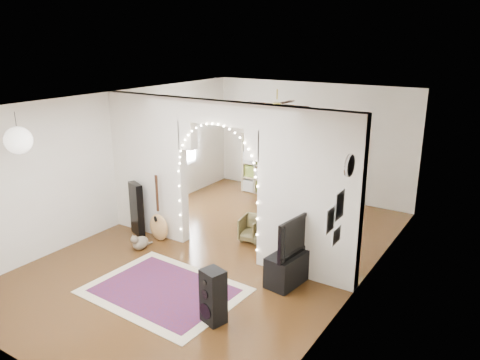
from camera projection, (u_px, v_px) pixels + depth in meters
The scene contains 25 objects.
floor at pixel (221, 251), 8.42m from camera, with size 7.50×7.50×0.00m, color black.
ceiling at pixel (219, 100), 7.63m from camera, with size 5.00×7.50×0.02m, color white.
wall_back at pixel (311, 140), 11.05m from camera, with size 5.00×0.02×2.70m, color silver.
wall_front at pixel (20, 266), 5.01m from camera, with size 5.00×0.02×2.70m, color silver.
wall_left at pixel (117, 160), 9.31m from camera, with size 0.02×7.50×2.70m, color silver.
wall_right at pixel (362, 207), 6.74m from camera, with size 0.02×7.50×2.70m, color silver.
divider_wall at pixel (220, 175), 8.00m from camera, with size 5.00×0.20×2.70m.
fairy_lights at pixel (216, 170), 7.86m from camera, with size 1.64×0.04×1.60m, color #FFEABF, non-canonical shape.
window at pixel (177, 137), 10.70m from camera, with size 0.04×1.20×1.40m, color white.
wall_clock at pixel (350, 166), 6.05m from camera, with size 0.31×0.31×0.03m, color white.
picture_frames at pixel (336, 218), 5.90m from camera, with size 0.02×0.50×0.70m, color white, non-canonical shape.
paper_lantern at pixel (18, 140), 6.81m from camera, with size 0.40×0.40×0.40m, color white.
ceiling_fan at pixel (277, 104), 9.33m from camera, with size 1.10×1.10×0.30m, color #AA9438, non-canonical shape.
area_rug at pixel (164, 290), 7.09m from camera, with size 2.25×1.70×0.02m, color maroon.
guitar_case at pixel (137, 209), 9.00m from camera, with size 0.40×0.13×1.04m, color black.
acoustic_guitar at pixel (158, 217), 8.73m from camera, with size 0.46×0.32×1.09m.
tabby_cat at pixel (140, 243), 8.44m from camera, with size 0.22×0.50×0.34m.
floor_speaker at pixel (213, 297), 6.22m from camera, with size 0.36×0.33×0.77m.
media_console at pixel (292, 265), 7.36m from camera, with size 0.40×1.00×0.50m, color black.
tv at pixel (293, 233), 7.19m from camera, with size 1.07×0.14×0.62m, color black.
bookcase at pixel (271, 165), 11.17m from camera, with size 1.46×0.37×1.50m, color beige.
dining_table at pixel (321, 172), 10.84m from camera, with size 1.28×0.93×0.76m.
flower_vase at pixel (321, 165), 10.79m from camera, with size 0.18×0.18×0.19m, color white.
dining_chair_left at pixel (254, 229), 8.80m from camera, with size 0.50×0.51×0.47m, color brown.
dining_chair_right at pixel (268, 232), 8.67m from camera, with size 0.47×0.48×0.44m, color brown.
Camera 1 is at (4.42, -6.28, 3.70)m, focal length 35.00 mm.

